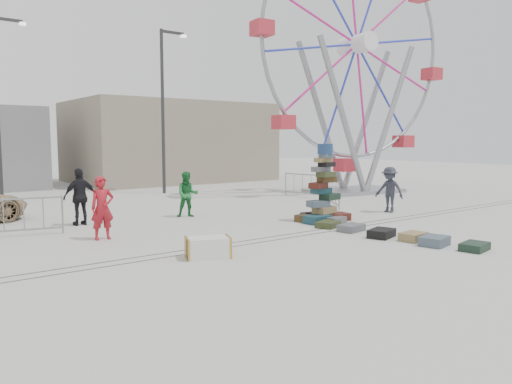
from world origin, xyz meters
TOP-DOWN VIEW (x-y plane):
  - ground at (0.00, 0.00)m, footprint 90.00×90.00m
  - track_line_near at (0.00, 0.60)m, footprint 40.00×0.04m
  - track_line_far at (0.00, 1.00)m, footprint 40.00×0.04m
  - building_right at (7.00, 20.00)m, footprint 12.00×8.00m
  - lamp_post_right at (3.09, 13.00)m, footprint 1.41×0.25m
  - suitcase_tower at (3.20, 2.06)m, footprint 1.77×1.58m
  - ferris_wheel at (10.84, 7.51)m, footprint 11.14×3.27m
  - steamer_trunk at (-2.50, 0.01)m, footprint 1.13×0.90m
  - row_case_0 at (2.49, 1.12)m, footprint 0.87×0.75m
  - row_case_1 at (2.57, 0.26)m, footprint 0.85×0.65m
  - row_case_2 at (2.53, -0.87)m, footprint 0.93×0.76m
  - row_case_3 at (2.84, -1.68)m, footprint 0.76×0.58m
  - row_case_4 at (2.74, -2.37)m, footprint 0.86×0.72m
  - row_case_5 at (3.02, -3.28)m, footprint 0.85×0.64m
  - barricade_dummy_c at (-5.22, 5.24)m, footprint 1.97×0.55m
  - barricade_wheel_front at (6.02, 4.35)m, footprint 1.13×1.76m
  - barricade_wheel_back at (7.44, 7.68)m, footprint 0.46×1.99m
  - pedestrian_red at (-3.64, 3.48)m, footprint 0.65×0.45m
  - pedestrian_green at (0.12, 5.55)m, footprint 0.95×0.87m
  - pedestrian_black at (-3.37, 6.11)m, footprint 1.07×0.50m
  - pedestrian_grey at (6.59, 2.04)m, footprint 0.82×1.18m

SIDE VIEW (x-z plane):
  - ground at x=0.00m, z-range 0.00..0.00m
  - track_line_near at x=0.00m, z-range 0.00..0.01m
  - track_line_far at x=0.00m, z-range 0.00..0.01m
  - row_case_0 at x=2.49m, z-range 0.00..0.19m
  - row_case_5 at x=3.02m, z-range 0.00..0.19m
  - row_case_1 at x=2.57m, z-range 0.00..0.21m
  - row_case_3 at x=2.84m, z-range 0.00..0.22m
  - row_case_2 at x=2.53m, z-range 0.00..0.23m
  - row_case_4 at x=2.74m, z-range 0.00..0.24m
  - steamer_trunk at x=-2.50m, z-range 0.00..0.46m
  - barricade_dummy_c at x=-5.22m, z-range 0.00..1.10m
  - barricade_wheel_front at x=6.02m, z-range 0.00..1.10m
  - barricade_wheel_back at x=7.44m, z-range 0.00..1.10m
  - suitcase_tower at x=3.20m, z-range -0.56..1.98m
  - pedestrian_green at x=0.12m, z-range 0.00..1.57m
  - pedestrian_grey at x=6.59m, z-range 0.00..1.68m
  - pedestrian_red at x=-3.64m, z-range 0.00..1.70m
  - pedestrian_black at x=-3.37m, z-range 0.00..1.79m
  - building_right at x=7.00m, z-range 0.00..5.00m
  - lamp_post_right at x=3.09m, z-range 0.48..8.48m
  - ferris_wheel at x=10.84m, z-range -0.10..12.89m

